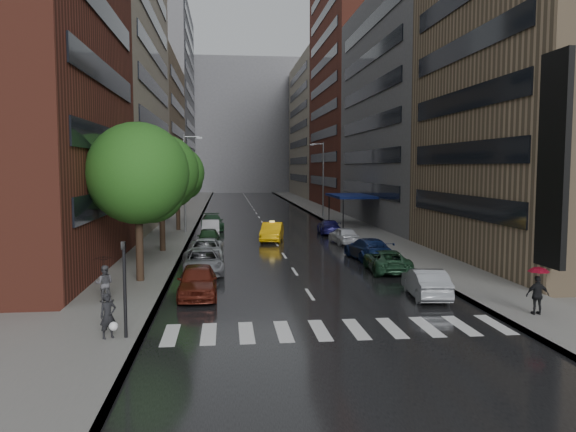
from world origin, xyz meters
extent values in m
plane|color=gray|center=(0.00, 0.00, 0.00)|extent=(220.00, 220.00, 0.00)
cube|color=black|center=(0.00, 50.00, 0.01)|extent=(14.00, 140.00, 0.01)
cube|color=gray|center=(-9.00, 50.00, 0.07)|extent=(4.00, 140.00, 0.15)
cube|color=gray|center=(9.00, 50.00, 0.07)|extent=(4.00, 140.00, 0.15)
cube|color=silver|center=(-6.10, -2.00, 0.01)|extent=(0.55, 2.80, 0.01)
cube|color=silver|center=(-4.70, -2.00, 0.01)|extent=(0.55, 2.80, 0.01)
cube|color=silver|center=(-3.30, -2.00, 0.01)|extent=(0.55, 2.80, 0.01)
cube|color=silver|center=(-1.90, -2.00, 0.01)|extent=(0.55, 2.80, 0.01)
cube|color=silver|center=(-0.50, -2.00, 0.01)|extent=(0.55, 2.80, 0.01)
cube|color=silver|center=(0.90, -2.00, 0.01)|extent=(0.55, 2.80, 0.01)
cube|color=silver|center=(2.30, -2.00, 0.01)|extent=(0.55, 2.80, 0.01)
cube|color=silver|center=(3.70, -2.00, 0.01)|extent=(0.55, 2.80, 0.01)
cube|color=silver|center=(5.10, -2.00, 0.01)|extent=(0.55, 2.80, 0.01)
cube|color=silver|center=(6.50, -2.00, 0.01)|extent=(0.55, 2.80, 0.01)
cube|color=maroon|center=(-15.00, 12.00, 13.00)|extent=(8.00, 20.00, 26.00)
cube|color=gray|center=(-15.00, 36.00, 17.00)|extent=(8.00, 28.00, 34.00)
cube|color=#937A5B|center=(-15.00, 64.00, 11.00)|extent=(8.00, 28.00, 22.00)
cube|color=slate|center=(-15.00, 94.00, 19.00)|extent=(8.00, 32.00, 38.00)
cube|color=#937A5B|center=(15.00, 12.00, 15.00)|extent=(8.00, 20.00, 30.00)
cube|color=slate|center=(15.00, 36.00, 12.00)|extent=(8.00, 28.00, 24.00)
cube|color=maroon|center=(15.00, 64.00, 18.00)|extent=(8.00, 28.00, 36.00)
cube|color=gray|center=(15.00, 94.00, 14.00)|extent=(8.00, 32.00, 28.00)
cube|color=black|center=(11.10, 2.00, 6.50)|extent=(0.30, 2.20, 10.00)
cube|color=slate|center=(0.00, 118.00, 16.00)|extent=(40.00, 14.00, 32.00)
cylinder|color=#382619|center=(-8.60, 7.60, 2.35)|extent=(0.40, 0.40, 4.69)
sphere|color=#1E5116|center=(-8.60, 7.60, 5.86)|extent=(5.36, 5.36, 5.36)
cylinder|color=#382619|center=(-8.60, 18.39, 2.34)|extent=(0.40, 0.40, 4.69)
sphere|color=#1E5116|center=(-8.60, 18.39, 5.86)|extent=(5.36, 5.36, 5.36)
cylinder|color=#382619|center=(-8.60, 31.91, 2.24)|extent=(0.40, 0.40, 4.49)
sphere|color=#1E5116|center=(-8.60, 31.91, 5.61)|extent=(5.13, 5.13, 5.13)
imported|color=#E3A40B|center=(-0.21, 23.81, 0.78)|extent=(2.45, 4.93, 1.55)
imported|color=#541A10|center=(-5.40, 4.07, 0.78)|extent=(1.94, 4.60, 1.55)
imported|color=gray|center=(-5.40, 10.02, 0.69)|extent=(2.67, 5.13, 1.38)
imported|color=#AAB0B4|center=(-5.40, 14.68, 0.70)|extent=(2.41, 5.08, 1.40)
imported|color=#18361B|center=(-5.40, 21.23, 0.71)|extent=(1.72, 4.18, 1.42)
imported|color=#9F9EA3|center=(-5.40, 27.62, 0.73)|extent=(1.63, 4.44, 1.45)
imported|color=#17331E|center=(-5.40, 32.87, 0.76)|extent=(2.54, 5.38, 1.52)
imported|color=gray|center=(5.40, 2.78, 0.70)|extent=(1.90, 4.39, 1.41)
imported|color=#1B3C26|center=(5.40, 9.32, 0.66)|extent=(2.51, 4.90, 1.32)
imported|color=#0F1C46|center=(5.40, 13.80, 0.73)|extent=(2.55, 5.21, 1.46)
imported|color=silver|center=(5.40, 21.55, 0.69)|extent=(2.05, 4.21, 1.38)
imported|color=#13104F|center=(5.40, 28.11, 0.66)|extent=(2.13, 4.67, 1.32)
imported|color=black|center=(-8.20, -2.60, 0.96)|extent=(0.70, 0.64, 1.61)
sphere|color=white|center=(-8.00, -2.70, 0.60)|extent=(0.32, 0.32, 0.32)
imported|color=#4A4A4F|center=(-9.47, 2.93, 0.98)|extent=(0.84, 0.67, 1.67)
imported|color=black|center=(-9.47, 2.93, 1.80)|extent=(0.96, 0.98, 0.88)
imported|color=black|center=(8.66, -1.25, 0.96)|extent=(0.97, 0.46, 1.61)
imported|color=maroon|center=(8.66, -1.25, 1.80)|extent=(0.82, 0.82, 0.72)
cylinder|color=black|center=(-7.60, -2.58, 1.75)|extent=(0.12, 0.12, 3.20)
imported|color=black|center=(-7.60, -2.58, 3.15)|extent=(0.18, 0.15, 0.90)
cylinder|color=gray|center=(-7.80, 30.00, 4.65)|extent=(0.18, 0.18, 9.00)
cube|color=gray|center=(-6.40, 30.00, 8.85)|extent=(0.50, 0.22, 0.16)
cylinder|color=gray|center=(7.80, 45.00, 4.65)|extent=(0.18, 0.18, 9.00)
cube|color=gray|center=(6.40, 45.00, 8.85)|extent=(0.50, 0.22, 0.16)
cube|color=navy|center=(9.00, 35.00, 3.15)|extent=(4.00, 8.00, 0.25)
cylinder|color=black|center=(7.40, 31.20, 1.65)|extent=(0.12, 0.12, 3.00)
cylinder|color=black|center=(7.40, 38.80, 1.65)|extent=(0.12, 0.12, 3.00)
camera|label=1|loc=(-4.01, -22.60, 6.21)|focal=35.00mm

